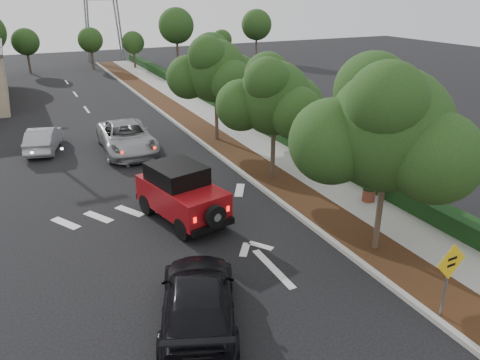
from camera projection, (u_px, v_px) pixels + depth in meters
ground at (214, 285)px, 13.82m from camera, size 120.00×120.00×0.00m
curb at (207, 147)px, 25.65m from camera, size 0.20×70.00×0.15m
planting_strip at (224, 145)px, 26.05m from camera, size 1.80×70.00×0.12m
sidewalk at (254, 140)px, 26.81m from camera, size 2.00×70.00×0.12m
hedge at (276, 132)px, 27.24m from camera, size 0.80×70.00×0.80m
transmission_tower at (107, 62)px, 56.29m from camera, size 7.00×4.00×28.00m
street_tree_near at (374, 250)px, 15.64m from camera, size 3.80×3.80×5.92m
street_tree_mid at (272, 179)px, 21.48m from camera, size 3.20×3.20×5.32m
street_tree_far at (217, 141)px, 26.91m from camera, size 3.40×3.40×5.62m
red_jeep at (179, 192)px, 17.43m from camera, size 2.65×4.33×2.12m
silver_suv_ahead at (127, 137)px, 24.90m from camera, size 2.80×5.69×1.55m
black_suv_oncoming at (198, 300)px, 12.01m from camera, size 3.49×5.11×1.37m
silver_sedan_oncoming at (44, 139)px, 25.08m from camera, size 2.30×4.13×1.29m
speed_hump_sign at (449, 271)px, 11.81m from camera, size 1.02×0.10×2.17m
terracotta_planter at (370, 187)px, 18.77m from camera, size 0.63×0.63×1.09m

